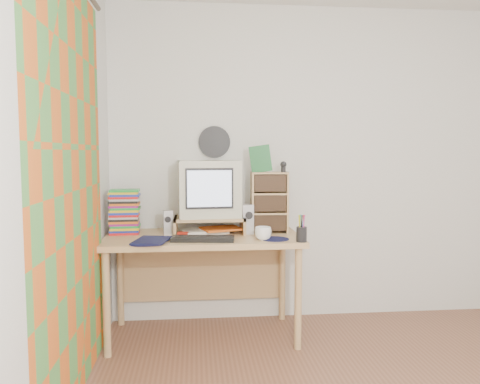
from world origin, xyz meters
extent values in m
plane|color=white|center=(0.00, 1.75, 1.25)|extent=(3.50, 0.00, 3.50)
plane|color=white|center=(-1.75, 0.00, 1.25)|extent=(0.00, 3.50, 3.50)
plane|color=#D25E1D|center=(-1.71, 0.48, 1.15)|extent=(0.00, 2.20, 2.20)
cylinder|color=black|center=(-0.93, 1.73, 1.43)|extent=(0.25, 0.02, 0.25)
cube|color=tan|center=(-1.03, 1.38, 0.73)|extent=(1.40, 0.70, 0.04)
cube|color=tan|center=(-1.03, 1.71, 0.38)|extent=(1.33, 0.02, 0.41)
cylinder|color=tan|center=(-1.67, 1.09, 0.35)|extent=(0.05, 0.05, 0.71)
cylinder|color=tan|center=(-0.39, 1.09, 0.35)|extent=(0.05, 0.05, 0.71)
cylinder|color=tan|center=(-1.67, 1.67, 0.35)|extent=(0.05, 0.05, 0.71)
cylinder|color=tan|center=(-0.39, 1.67, 0.35)|extent=(0.05, 0.05, 0.71)
cube|color=tan|center=(-1.23, 1.48, 0.81)|extent=(0.02, 0.30, 0.12)
cube|color=tan|center=(-0.73, 1.48, 0.81)|extent=(0.02, 0.30, 0.12)
cube|color=tan|center=(-0.98, 1.48, 0.86)|extent=(0.52, 0.30, 0.02)
cube|color=beige|center=(-0.98, 1.53, 1.08)|extent=(0.47, 0.47, 0.42)
cube|color=#ACABB0|center=(-1.28, 1.45, 0.84)|extent=(0.08, 0.08, 0.18)
cube|color=#ACABB0|center=(-0.69, 1.43, 0.86)|extent=(0.09, 0.09, 0.22)
cube|color=black|center=(-1.03, 1.17, 0.76)|extent=(0.44, 0.19, 0.03)
cube|color=tan|center=(-0.53, 1.47, 0.98)|extent=(0.28, 0.16, 0.45)
imported|color=white|center=(-0.62, 1.16, 0.80)|extent=(0.13, 0.13, 0.09)
imported|color=#0F1237|center=(-1.48, 1.16, 0.78)|extent=(0.29, 0.24, 0.05)
cylinder|color=black|center=(-0.54, 1.18, 0.75)|extent=(0.22, 0.22, 0.00)
cube|color=red|center=(-1.17, 1.33, 0.77)|extent=(0.08, 0.06, 0.04)
cube|color=#1B5E2A|center=(-0.60, 1.46, 1.30)|extent=(0.16, 0.05, 0.20)
camera|label=1|loc=(-1.09, -1.97, 1.35)|focal=35.00mm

